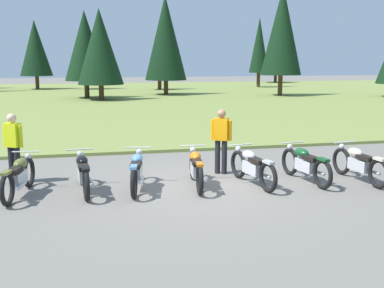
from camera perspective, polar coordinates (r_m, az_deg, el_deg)
ground_plane at (r=10.79m, az=0.70°, el=-5.27°), size 140.00×140.00×0.00m
grass_moorland at (r=36.38m, az=-8.85°, el=5.72°), size 80.00×44.00×0.10m
forest_treeline at (r=40.65m, az=-5.38°, el=12.08°), size 44.19×27.39×9.04m
motorcycle_olive at (r=10.63m, az=-20.61°, el=-3.75°), size 0.66×2.08×0.88m
motorcycle_black at (r=10.52m, az=-13.29°, el=-3.49°), size 0.62×2.10×0.88m
motorcycle_sky_blue at (r=10.52m, az=-6.82°, el=-3.29°), size 0.67×2.08×0.88m
motorcycle_orange at (r=10.69m, az=0.50°, el=-2.99°), size 0.62×2.10×0.88m
motorcycle_silver at (r=10.94m, az=7.44°, el=-2.78°), size 0.68×2.09×0.88m
motorcycle_british_green at (r=11.46m, az=13.80°, el=-2.39°), size 0.63×2.10×0.88m
motorcycle_cream at (r=11.88m, az=19.92°, el=-2.26°), size 0.62×2.10×0.88m
rider_checking_bike at (r=11.70m, az=-21.20°, el=0.02°), size 0.48×0.38×1.67m
rider_in_hivis_vest at (r=11.84m, az=3.62°, el=0.81°), size 0.49×0.37×1.67m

